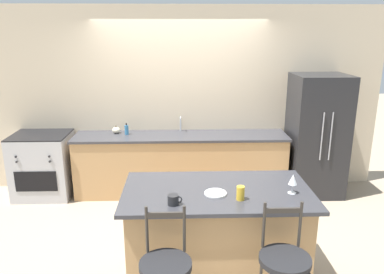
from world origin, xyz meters
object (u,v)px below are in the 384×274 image
(oven_range, at_px, (43,165))
(wine_glass, at_px, (293,180))
(soap_bottle, at_px, (127,130))
(pumpkin_decoration, at_px, (116,130))
(refrigerator, at_px, (316,135))
(dinner_plate, at_px, (216,193))
(bar_stool_far, at_px, (284,271))
(tumbler_cup, at_px, (240,193))
(coffee_mug, at_px, (173,200))

(oven_range, bearing_deg, wine_glass, -35.69)
(soap_bottle, bearing_deg, pumpkin_decoration, 154.15)
(refrigerator, bearing_deg, dinner_plate, -128.20)
(refrigerator, xyz_separation_m, bar_stool_far, (-1.20, -2.73, -0.29))
(dinner_plate, bearing_deg, tumbler_cup, -31.27)
(oven_range, relative_size, soap_bottle, 5.44)
(wine_glass, bearing_deg, bar_stool_far, -109.26)
(bar_stool_far, bearing_deg, refrigerator, 66.30)
(oven_range, distance_m, dinner_plate, 3.18)
(oven_range, bearing_deg, dinner_plate, -42.92)
(wine_glass, distance_m, tumbler_cup, 0.50)
(bar_stool_far, height_order, wine_glass, wine_glass)
(refrigerator, height_order, pumpkin_decoration, refrigerator)
(refrigerator, bearing_deg, tumbler_cup, -123.20)
(coffee_mug, xyz_separation_m, soap_bottle, (-0.71, 2.41, -0.04))
(oven_range, relative_size, coffee_mug, 7.53)
(bar_stool_far, distance_m, pumpkin_decoration, 3.39)
(tumbler_cup, bearing_deg, coffee_mug, -172.67)
(refrigerator, height_order, soap_bottle, refrigerator)
(refrigerator, distance_m, oven_range, 3.99)
(bar_stool_far, height_order, tumbler_cup, bar_stool_far)
(bar_stool_far, bearing_deg, wine_glass, 70.74)
(bar_stool_far, bearing_deg, tumbler_cup, 119.22)
(dinner_plate, xyz_separation_m, coffee_mug, (-0.37, -0.20, 0.03))
(coffee_mug, relative_size, soap_bottle, 0.72)
(coffee_mug, bearing_deg, dinner_plate, 27.88)
(oven_range, bearing_deg, pumpkin_decoration, 8.29)
(refrigerator, distance_m, pumpkin_decoration, 2.92)
(bar_stool_far, relative_size, pumpkin_decoration, 9.47)
(oven_range, bearing_deg, soap_bottle, 3.47)
(tumbler_cup, bearing_deg, refrigerator, 56.80)
(bar_stool_far, relative_size, wine_glass, 6.13)
(oven_range, height_order, pumpkin_decoration, pumpkin_decoration)
(dinner_plate, height_order, pumpkin_decoration, pumpkin_decoration)
(coffee_mug, height_order, tumbler_cup, tumbler_cup)
(refrigerator, bearing_deg, soap_bottle, 178.08)
(pumpkin_decoration, bearing_deg, soap_bottle, -25.85)
(refrigerator, distance_m, bar_stool_far, 2.99)
(oven_range, bearing_deg, tumbler_cup, -42.11)
(tumbler_cup, xyz_separation_m, pumpkin_decoration, (-1.45, 2.41, -0.08))
(pumpkin_decoration, bearing_deg, dinner_plate, -61.46)
(refrigerator, bearing_deg, coffee_mug, -131.36)
(oven_range, xyz_separation_m, soap_bottle, (1.22, 0.07, 0.50))
(refrigerator, distance_m, coffee_mug, 3.09)
(refrigerator, distance_m, soap_bottle, 2.75)
(pumpkin_decoration, bearing_deg, oven_range, -171.71)
(refrigerator, relative_size, pumpkin_decoration, 15.14)
(oven_range, height_order, wine_glass, wine_glass)
(refrigerator, xyz_separation_m, dinner_plate, (-1.67, -2.12, 0.09))
(dinner_plate, bearing_deg, refrigerator, 51.80)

